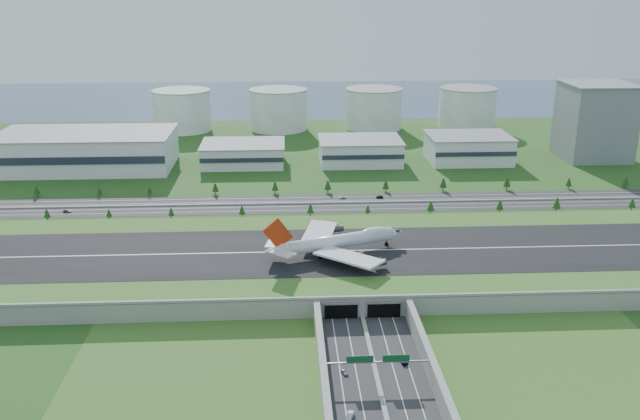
{
  "coord_description": "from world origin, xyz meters",
  "views": [
    {
      "loc": [
        -29.32,
        -289.08,
        126.9
      ],
      "look_at": [
        -12.38,
        35.0,
        16.38
      ],
      "focal_mm": 38.0,
      "sensor_mm": 36.0,
      "label": 1
    }
  ],
  "objects_px": {
    "car_4": "(67,211)",
    "car_5": "(380,197)",
    "car_1": "(350,416)",
    "car_7": "(342,197)",
    "office_tower": "(595,122)",
    "fuel_tank_a": "(182,111)",
    "car_0": "(344,372)",
    "boeing_747": "(336,241)",
    "car_2": "(404,361)"
  },
  "relations": [
    {
      "from": "fuel_tank_a",
      "to": "boeing_747",
      "type": "distance_m",
      "value": 332.79
    },
    {
      "from": "boeing_747",
      "to": "car_0",
      "type": "xyz_separation_m",
      "value": [
        -3.64,
        -87.04,
        -13.24
      ]
    },
    {
      "from": "office_tower",
      "to": "car_5",
      "type": "bearing_deg",
      "value": -152.03
    },
    {
      "from": "car_4",
      "to": "car_7",
      "type": "distance_m",
      "value": 161.58
    },
    {
      "from": "office_tower",
      "to": "car_5",
      "type": "relative_size",
      "value": 12.45
    },
    {
      "from": "fuel_tank_a",
      "to": "car_0",
      "type": "bearing_deg",
      "value": -74.71
    },
    {
      "from": "boeing_747",
      "to": "car_4",
      "type": "bearing_deg",
      "value": 129.51
    },
    {
      "from": "car_1",
      "to": "car_4",
      "type": "relative_size",
      "value": 1.06
    },
    {
      "from": "car_5",
      "to": "car_0",
      "type": "bearing_deg",
      "value": -12.98
    },
    {
      "from": "office_tower",
      "to": "car_1",
      "type": "bearing_deg",
      "value": -124.27
    },
    {
      "from": "car_1",
      "to": "office_tower",
      "type": "bearing_deg",
      "value": 75.97
    },
    {
      "from": "fuel_tank_a",
      "to": "car_2",
      "type": "xyz_separation_m",
      "value": [
        130.64,
        -394.35,
        -16.71
      ]
    },
    {
      "from": "car_5",
      "to": "car_4",
      "type": "bearing_deg",
      "value": -86.42
    },
    {
      "from": "car_2",
      "to": "car_4",
      "type": "relative_size",
      "value": 1.06
    },
    {
      "from": "office_tower",
      "to": "car_7",
      "type": "distance_m",
      "value": 216.78
    },
    {
      "from": "fuel_tank_a",
      "to": "car_0",
      "type": "height_order",
      "value": "fuel_tank_a"
    },
    {
      "from": "car_0",
      "to": "car_2",
      "type": "height_order",
      "value": "car_0"
    },
    {
      "from": "fuel_tank_a",
      "to": "car_4",
      "type": "xyz_separation_m",
      "value": [
        -35.66,
        -223.6,
        -16.61
      ]
    },
    {
      "from": "car_0",
      "to": "car_4",
      "type": "relative_size",
      "value": 0.88
    },
    {
      "from": "boeing_747",
      "to": "car_1",
      "type": "relative_size",
      "value": 13.76
    },
    {
      "from": "office_tower",
      "to": "car_7",
      "type": "bearing_deg",
      "value": -155.07
    },
    {
      "from": "office_tower",
      "to": "car_5",
      "type": "distance_m",
      "value": 196.78
    },
    {
      "from": "office_tower",
      "to": "car_2",
      "type": "xyz_separation_m",
      "value": [
        -189.36,
        -279.35,
        -26.71
      ]
    },
    {
      "from": "boeing_747",
      "to": "office_tower",
      "type": "bearing_deg",
      "value": 24.25
    },
    {
      "from": "car_1",
      "to": "car_4",
      "type": "distance_m",
      "value": 247.72
    },
    {
      "from": "boeing_747",
      "to": "car_7",
      "type": "height_order",
      "value": "boeing_747"
    },
    {
      "from": "car_2",
      "to": "car_4",
      "type": "distance_m",
      "value": 238.35
    },
    {
      "from": "car_0",
      "to": "car_5",
      "type": "xyz_separation_m",
      "value": [
        38.41,
        193.58,
        0.05
      ]
    },
    {
      "from": "car_1",
      "to": "car_7",
      "type": "relative_size",
      "value": 1.07
    },
    {
      "from": "car_2",
      "to": "car_7",
      "type": "bearing_deg",
      "value": -98.15
    },
    {
      "from": "car_0",
      "to": "car_2",
      "type": "distance_m",
      "value": 21.99
    },
    {
      "from": "car_7",
      "to": "car_4",
      "type": "bearing_deg",
      "value": -93.56
    },
    {
      "from": "car_5",
      "to": "car_1",
      "type": "bearing_deg",
      "value": -11.86
    },
    {
      "from": "car_1",
      "to": "car_7",
      "type": "bearing_deg",
      "value": 106.06
    },
    {
      "from": "fuel_tank_a",
      "to": "car_2",
      "type": "bearing_deg",
      "value": -71.67
    },
    {
      "from": "car_2",
      "to": "car_5",
      "type": "height_order",
      "value": "car_5"
    },
    {
      "from": "fuel_tank_a",
      "to": "car_0",
      "type": "distance_m",
      "value": 415.05
    },
    {
      "from": "car_0",
      "to": "boeing_747",
      "type": "bearing_deg",
      "value": 70.89
    },
    {
      "from": "office_tower",
      "to": "fuel_tank_a",
      "type": "distance_m",
      "value": 340.18
    },
    {
      "from": "car_2",
      "to": "car_5",
      "type": "bearing_deg",
      "value": -105.1
    },
    {
      "from": "fuel_tank_a",
      "to": "car_1",
      "type": "relative_size",
      "value": 10.4
    },
    {
      "from": "car_0",
      "to": "car_7",
      "type": "height_order",
      "value": "car_0"
    },
    {
      "from": "car_0",
      "to": "car_1",
      "type": "relative_size",
      "value": 0.83
    },
    {
      "from": "boeing_747",
      "to": "car_4",
      "type": "height_order",
      "value": "boeing_747"
    },
    {
      "from": "boeing_747",
      "to": "car_0",
      "type": "bearing_deg",
      "value": -111.87
    },
    {
      "from": "car_7",
      "to": "car_5",
      "type": "bearing_deg",
      "value": 78.19
    },
    {
      "from": "car_0",
      "to": "car_1",
      "type": "bearing_deg",
      "value": -107.85
    },
    {
      "from": "car_4",
      "to": "car_5",
      "type": "xyz_separation_m",
      "value": [
        183.47,
        17.16,
        -0.05
      ]
    },
    {
      "from": "car_1",
      "to": "car_5",
      "type": "bearing_deg",
      "value": 100.14
    },
    {
      "from": "boeing_747",
      "to": "car_5",
      "type": "height_order",
      "value": "boeing_747"
    }
  ]
}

